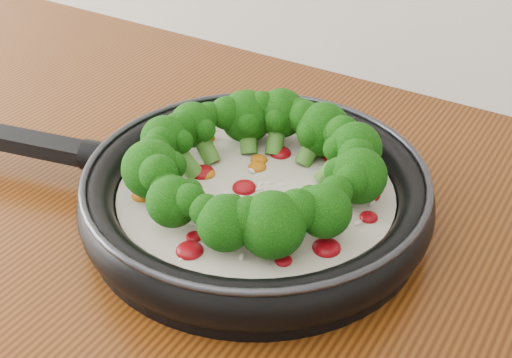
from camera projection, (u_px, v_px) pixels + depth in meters
The scene contains 1 object.
skillet at pixel (254, 186), 0.68m from camera, with size 0.58×0.43×0.10m.
Camera 1 is at (0.29, 0.65, 1.33)m, focal length 47.24 mm.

